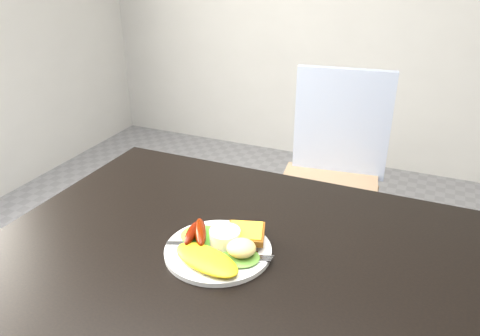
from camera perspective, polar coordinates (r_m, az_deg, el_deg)
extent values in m
cube|color=black|center=(1.03, 2.35, -11.66)|extent=(1.20, 0.80, 0.04)
cube|color=tan|center=(1.93, 10.57, -2.88)|extent=(0.44, 0.44, 0.05)
imported|color=navy|center=(1.37, 16.82, -2.34)|extent=(0.61, 0.49, 1.48)
cylinder|color=white|center=(1.03, -2.69, -10.03)|extent=(0.23, 0.23, 0.01)
ellipsoid|color=green|center=(1.06, -4.72, -8.19)|extent=(0.10, 0.09, 0.01)
ellipsoid|color=#3D8C2D|center=(0.99, 0.06, -10.83)|extent=(0.10, 0.09, 0.01)
ellipsoid|color=yellow|center=(0.98, -4.10, -11.06)|extent=(0.18, 0.12, 0.02)
ellipsoid|color=#590F03|center=(1.04, -5.89, -7.85)|extent=(0.04, 0.09, 0.02)
ellipsoid|color=#600401|center=(1.05, -4.87, -7.73)|extent=(0.08, 0.11, 0.03)
cylinder|color=white|center=(1.03, -1.85, -8.54)|extent=(0.08, 0.08, 0.04)
cube|color=olive|center=(1.05, 0.31, -8.34)|extent=(0.08, 0.08, 0.01)
cube|color=#915A19|center=(1.04, 0.70, -7.98)|extent=(0.10, 0.10, 0.01)
ellipsoid|color=#FBE7AB|center=(0.99, 0.15, -9.72)|extent=(0.07, 0.07, 0.03)
cube|color=#ADAFB7|center=(1.04, -4.03, -9.23)|extent=(0.17, 0.08, 0.00)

